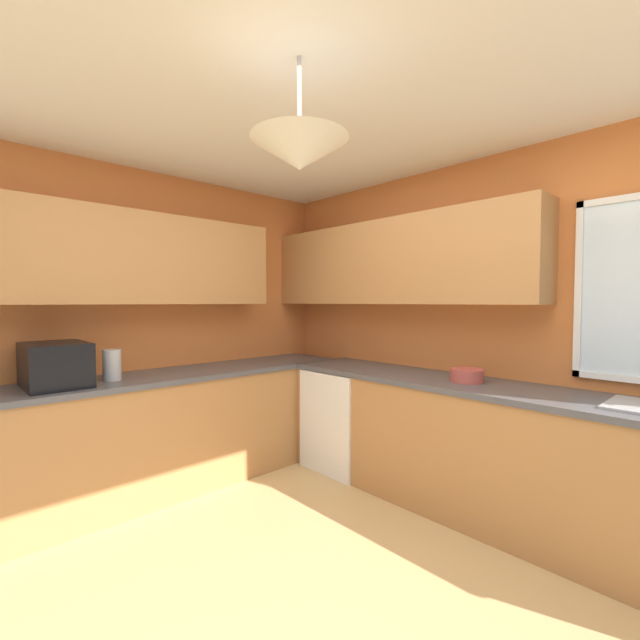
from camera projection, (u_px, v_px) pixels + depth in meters
The scene contains 8 objects.
ground_plane at pixel (300, 618), 1.95m from camera, with size 9.10×9.10×0.00m, color tan.
room_shell at pixel (293, 249), 2.88m from camera, with size 4.26×3.78×2.60m.
counter_run_left at pixel (151, 434), 3.21m from camera, with size 0.65×3.39×0.91m.
counter_run_back at pixel (493, 453), 2.81m from camera, with size 3.35×0.65×0.91m.
dishwasher at pixel (347, 418), 3.75m from camera, with size 0.60×0.60×0.86m, color white.
microwave at pixel (55, 365), 2.76m from camera, with size 0.48×0.36×0.29m, color black.
kettle at pixel (112, 365), 2.98m from camera, with size 0.12×0.12×0.22m, color #B7B7BC.
bowl at pixel (467, 375), 2.93m from camera, with size 0.23×0.23×0.09m, color #B74C42.
Camera 1 is at (1.44, -1.22, 1.47)m, focal length 23.59 mm.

